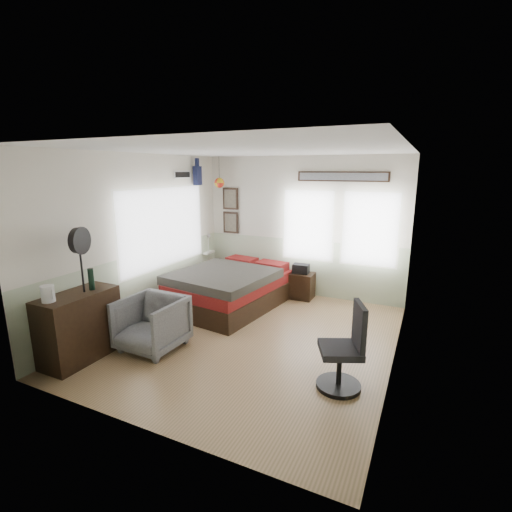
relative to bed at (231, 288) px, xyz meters
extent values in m
cube|color=olive|center=(0.91, -1.02, -0.34)|extent=(4.00, 4.50, 0.01)
cube|color=beige|center=(0.91, 1.23, 1.01)|extent=(4.00, 0.02, 2.70)
cube|color=beige|center=(0.91, -3.27, 1.01)|extent=(4.00, 0.02, 2.70)
cube|color=beige|center=(-1.09, -1.02, 1.01)|extent=(0.02, 4.50, 2.70)
cube|color=beige|center=(2.91, -1.02, 1.01)|extent=(0.02, 4.50, 2.70)
cube|color=white|center=(0.91, -1.02, 2.36)|extent=(4.00, 4.50, 0.02)
cube|color=#AEBA9B|center=(0.91, 1.22, 0.21)|extent=(4.00, 0.01, 1.10)
cube|color=#AEBA9B|center=(-1.08, -1.02, 0.21)|extent=(0.01, 4.50, 1.10)
cube|color=#AEBA9B|center=(2.90, -1.02, 0.21)|extent=(0.01, 4.50, 1.10)
cube|color=silver|center=(-1.05, -0.47, 1.11)|extent=(0.03, 2.20, 1.35)
cube|color=silver|center=(1.06, 1.19, 1.06)|extent=(0.95, 0.03, 1.30)
cube|color=silver|center=(2.21, 1.19, 1.06)|extent=(0.95, 0.03, 1.30)
cube|color=#321F16|center=(-0.64, 1.19, 1.01)|extent=(0.35, 0.03, 0.45)
cube|color=#321F16|center=(-0.64, 1.19, 1.51)|extent=(0.35, 0.03, 0.45)
cube|color=#7F7259|center=(-0.64, 1.18, 1.01)|extent=(0.27, 0.01, 0.37)
cube|color=#7F7259|center=(-0.64, 1.18, 1.51)|extent=(0.27, 0.01, 0.37)
cube|color=#321F16|center=(1.66, 1.19, 1.98)|extent=(1.65, 0.03, 0.18)
cube|color=gray|center=(1.66, 1.18, 1.98)|extent=(1.58, 0.01, 0.13)
cube|color=white|center=(-1.06, 0.13, 2.01)|extent=(0.02, 0.48, 0.14)
sphere|color=red|center=(-0.74, 0.93, 1.84)|extent=(0.20, 0.20, 0.20)
cube|color=black|center=(0.00, 0.02, -0.17)|extent=(1.77, 2.33, 0.34)
cube|color=maroon|center=(0.00, 0.02, 0.10)|extent=(1.73, 2.28, 0.19)
cube|color=#3A3732|center=(0.00, -0.22, 0.28)|extent=(1.76, 1.79, 0.15)
cube|color=maroon|center=(-0.35, 0.88, 0.28)|extent=(0.63, 0.44, 0.15)
cube|color=maroon|center=(0.35, 0.88, 0.28)|extent=(0.63, 0.44, 0.15)
cube|color=black|center=(-0.83, -2.54, 0.11)|extent=(0.48, 1.00, 0.90)
imported|color=gray|center=(-0.16, -1.93, 0.03)|extent=(0.81, 0.84, 0.74)
cube|color=black|center=(1.02, 0.96, -0.09)|extent=(0.50, 0.40, 0.50)
cylinder|color=black|center=(2.40, -1.77, -0.31)|extent=(0.51, 0.51, 0.05)
cylinder|color=black|center=(2.40, -1.77, -0.09)|extent=(0.06, 0.06, 0.39)
cube|color=black|center=(2.40, -1.77, 0.13)|extent=(0.60, 0.60, 0.08)
cube|color=black|center=(2.58, -1.69, 0.43)|extent=(0.22, 0.40, 0.51)
cylinder|color=silver|center=(-0.86, -2.89, 0.66)|extent=(0.15, 0.15, 0.20)
cube|color=silver|center=(-0.77, -2.89, 0.67)|extent=(0.02, 0.02, 0.12)
cylinder|color=black|center=(-0.76, -2.34, 0.71)|extent=(0.07, 0.07, 0.29)
cylinder|color=black|center=(-0.78, -2.45, 0.89)|extent=(0.03, 0.03, 0.65)
cylinder|color=black|center=(-0.78, -2.45, 1.24)|extent=(0.15, 0.33, 0.33)
cylinder|color=black|center=(-0.74, -2.45, 1.24)|extent=(0.11, 0.34, 0.35)
cube|color=black|center=(1.02, 0.96, 0.25)|extent=(0.31, 0.21, 0.18)
camera|label=1|loc=(3.17, -5.61, 2.10)|focal=26.00mm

